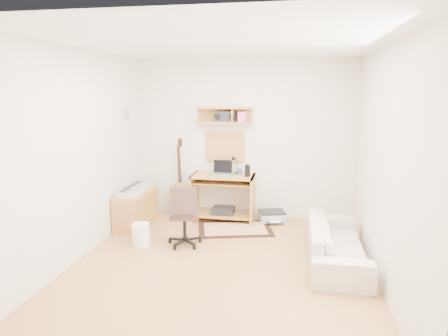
% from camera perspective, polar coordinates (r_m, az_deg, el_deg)
% --- Properties ---
extents(floor, '(3.60, 4.00, 0.01)m').
position_cam_1_polar(floor, '(4.95, -0.44, -13.94)').
color(floor, '#B07949').
rests_on(floor, ground).
extents(ceiling, '(3.60, 4.00, 0.01)m').
position_cam_1_polar(ceiling, '(4.51, -0.49, 17.64)').
color(ceiling, white).
rests_on(ceiling, ground).
extents(back_wall, '(3.60, 0.01, 2.60)m').
position_cam_1_polar(back_wall, '(6.51, 2.78, 4.17)').
color(back_wall, beige).
rests_on(back_wall, ground).
extents(left_wall, '(0.01, 4.00, 2.60)m').
position_cam_1_polar(left_wall, '(5.19, -20.46, 1.64)').
color(left_wall, beige).
rests_on(left_wall, ground).
extents(right_wall, '(0.01, 4.00, 2.60)m').
position_cam_1_polar(right_wall, '(4.58, 22.32, 0.30)').
color(right_wall, beige).
rests_on(right_wall, ground).
extents(wall_shelf, '(0.90, 0.25, 0.26)m').
position_cam_1_polar(wall_shelf, '(6.39, -0.03, 7.65)').
color(wall_shelf, '#BD8243').
rests_on(wall_shelf, back_wall).
extents(cork_board, '(0.64, 0.03, 0.49)m').
position_cam_1_polar(cork_board, '(6.55, 0.14, 3.08)').
color(cork_board, tan).
rests_on(cork_board, back_wall).
extents(wall_photo, '(0.02, 0.20, 0.15)m').
position_cam_1_polar(wall_photo, '(6.47, -13.84, 7.55)').
color(wall_photo, '#4C8CBF').
rests_on(wall_photo, left_wall).
extents(desk, '(1.00, 0.55, 0.75)m').
position_cam_1_polar(desk, '(6.46, -0.13, -4.24)').
color(desk, '#BD8243').
rests_on(desk, floor).
extents(laptop, '(0.30, 0.30, 0.23)m').
position_cam_1_polar(laptop, '(6.33, -0.32, -0.01)').
color(laptop, silver).
rests_on(laptop, desk).
extents(speaker, '(0.09, 0.09, 0.19)m').
position_cam_1_polar(speaker, '(6.25, 3.41, -0.36)').
color(speaker, black).
rests_on(speaker, desk).
extents(desk_lamp, '(0.10, 0.10, 0.29)m').
position_cam_1_polar(desk_lamp, '(6.45, 1.85, 0.45)').
color(desk_lamp, black).
rests_on(desk_lamp, desk).
extents(pencil_cup, '(0.07, 0.07, 0.10)m').
position_cam_1_polar(pencil_cup, '(6.42, 2.33, -0.47)').
color(pencil_cup, navy).
rests_on(pencil_cup, desk).
extents(boombox, '(0.32, 0.15, 0.17)m').
position_cam_1_polar(boombox, '(6.38, 0.20, 7.47)').
color(boombox, black).
rests_on(boombox, wall_shelf).
extents(rug, '(1.26, 0.99, 0.01)m').
position_cam_1_polar(rug, '(6.12, 1.60, -8.75)').
color(rug, beige).
rests_on(rug, floor).
extents(task_chair, '(0.54, 0.54, 0.87)m').
position_cam_1_polar(task_chair, '(5.44, -5.74, -6.67)').
color(task_chair, '#392621').
rests_on(task_chair, floor).
extents(cabinet, '(0.40, 0.90, 0.55)m').
position_cam_1_polar(cabinet, '(6.37, -12.57, -5.69)').
color(cabinet, '#BD8243').
rests_on(cabinet, floor).
extents(music_keyboard, '(0.26, 0.84, 0.07)m').
position_cam_1_polar(music_keyboard, '(6.29, -12.69, -2.97)').
color(music_keyboard, '#B2B5BA').
rests_on(music_keyboard, cabinet).
extents(guitar, '(0.38, 0.27, 1.30)m').
position_cam_1_polar(guitar, '(6.70, -6.57, -1.30)').
color(guitar, '#B68B38').
rests_on(guitar, floor).
extents(waste_basket, '(0.32, 0.32, 0.30)m').
position_cam_1_polar(waste_basket, '(5.62, -11.89, -9.34)').
color(waste_basket, white).
rests_on(waste_basket, floor).
extents(printer, '(0.49, 0.43, 0.16)m').
position_cam_1_polar(printer, '(6.51, 6.96, -6.87)').
color(printer, '#A5A8AA').
rests_on(printer, floor).
extents(sofa, '(0.50, 1.70, 0.66)m').
position_cam_1_polar(sofa, '(5.11, 15.94, -9.47)').
color(sofa, '#B9A993').
rests_on(sofa, floor).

